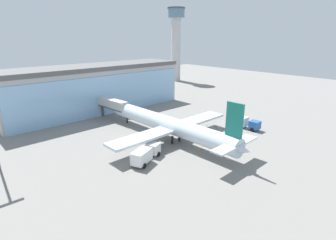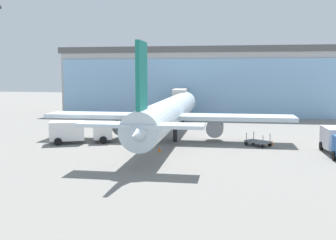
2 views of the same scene
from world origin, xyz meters
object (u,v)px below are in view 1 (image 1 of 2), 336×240
at_px(catering_truck, 146,154).
at_px(baggage_cart, 212,129).
at_px(jet_bridge, 111,104).
at_px(safety_cone_wingtip, 213,128).
at_px(safety_cone_nose, 200,150).
at_px(fuel_truck, 244,122).
at_px(control_tower, 176,39).
at_px(airplane, 169,125).

distance_m(catering_truck, baggage_cart, 21.28).
bearing_deg(jet_bridge, safety_cone_wingtip, -152.84).
bearing_deg(jet_bridge, safety_cone_nose, 179.84).
height_order(fuel_truck, baggage_cart, fuel_truck).
distance_m(jet_bridge, control_tower, 70.57).
xyz_separation_m(catering_truck, baggage_cart, (21.16, 2.09, -0.97)).
xyz_separation_m(jet_bridge, fuel_truck, (20.86, -27.69, -2.79)).
distance_m(airplane, safety_cone_nose, 9.10).
relative_size(fuel_truck, baggage_cart, 2.31).
xyz_separation_m(airplane, catering_truck, (-10.11, -5.05, -1.86)).
relative_size(jet_bridge, airplane, 0.30).
xyz_separation_m(catering_truck, safety_cone_wingtip, (22.79, 3.19, -1.19)).
xyz_separation_m(control_tower, fuel_truck, (-37.14, -64.48, -19.01)).
height_order(control_tower, catering_truck, control_tower).
xyz_separation_m(jet_bridge, baggage_cart, (12.91, -24.31, -3.76)).
bearing_deg(safety_cone_nose, airplane, 94.10).
distance_m(control_tower, safety_cone_nose, 89.10).
height_order(baggage_cart, safety_cone_nose, baggage_cart).
xyz_separation_m(jet_bridge, safety_cone_wingtip, (14.54, -23.21, -3.98)).
height_order(jet_bridge, safety_cone_wingtip, jet_bridge).
bearing_deg(catering_truck, safety_cone_nose, -41.00).
relative_size(catering_truck, safety_cone_nose, 13.78).
bearing_deg(safety_cone_wingtip, jet_bridge, 122.07).
xyz_separation_m(jet_bridge, safety_cone_nose, (2.48, -29.91, -3.98)).
bearing_deg(airplane, safety_cone_wingtip, -100.54).
xyz_separation_m(jet_bridge, airplane, (1.87, -21.35, -0.93)).
distance_m(fuel_truck, safety_cone_nose, 18.55).
height_order(safety_cone_nose, safety_cone_wingtip, same).
relative_size(safety_cone_nose, safety_cone_wingtip, 1.00).
bearing_deg(safety_cone_nose, safety_cone_wingtip, 29.05).
height_order(airplane, baggage_cart, airplane).
relative_size(airplane, catering_truck, 5.23).
height_order(catering_truck, baggage_cart, catering_truck).
bearing_deg(catering_truck, baggage_cart, -17.25).
xyz_separation_m(control_tower, safety_cone_nose, (-55.51, -66.70, -20.20)).
relative_size(control_tower, fuel_truck, 4.68).
relative_size(jet_bridge, safety_cone_nose, 21.67).
bearing_deg(baggage_cart, safety_cone_wingtip, -110.16).
xyz_separation_m(catering_truck, fuel_truck, (29.10, -1.29, 0.00)).
bearing_deg(airplane, safety_cone_nose, -178.11).
height_order(jet_bridge, fuel_truck, jet_bridge).
height_order(control_tower, airplane, control_tower).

